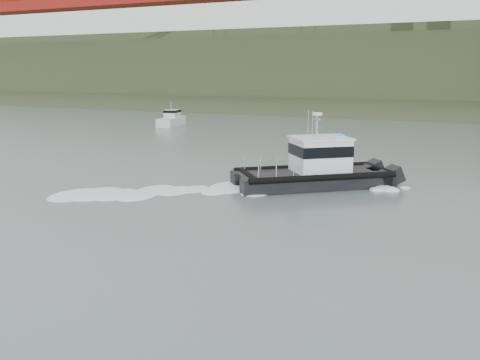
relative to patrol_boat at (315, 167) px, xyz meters
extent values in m
plane|color=#51615B|center=(0.77, -17.54, -1.33)|extent=(400.00, 400.00, 0.00)
cube|color=#314125|center=(0.77, 74.46, -1.33)|extent=(500.00, 44.72, 16.25)
cube|color=#314125|center=(0.77, 102.46, 4.67)|extent=(500.00, 70.00, 18.00)
cube|color=#314125|center=(0.77, 127.46, 9.67)|extent=(500.00, 60.00, 16.00)
cube|color=black|center=(-0.98, 0.93, -0.91)|extent=(9.22, 7.95, 1.19)
cube|color=black|center=(0.73, -1.13, -0.91)|extent=(9.22, 7.95, 1.19)
cube|color=black|center=(-0.51, -0.42, -0.43)|extent=(9.79, 9.06, 0.25)
cube|color=white|center=(0.26, 0.21, 0.83)|extent=(4.65, 4.57, 2.28)
cube|color=black|center=(0.26, 0.21, 1.24)|extent=(4.73, 4.65, 0.74)
cube|color=white|center=(0.26, 0.21, 2.05)|extent=(4.93, 4.85, 0.16)
cylinder|color=#9A9DA3|center=(0.03, 0.02, 2.86)|extent=(0.16, 0.16, 1.79)
cylinder|color=white|center=(0.03, 0.02, 3.70)|extent=(0.69, 0.69, 0.18)
cube|color=silver|center=(-31.88, 31.44, -0.77)|extent=(3.50, 6.96, 1.33)
cube|color=silver|center=(-31.99, 31.99, 0.34)|extent=(2.27, 2.96, 1.33)
cube|color=black|center=(-31.99, 31.99, 0.78)|extent=(2.34, 3.03, 0.39)
cylinder|color=#9A9DA3|center=(-31.88, 31.44, 1.56)|extent=(0.09, 0.09, 1.33)
camera|label=1|loc=(10.91, -35.26, 6.56)|focal=40.00mm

